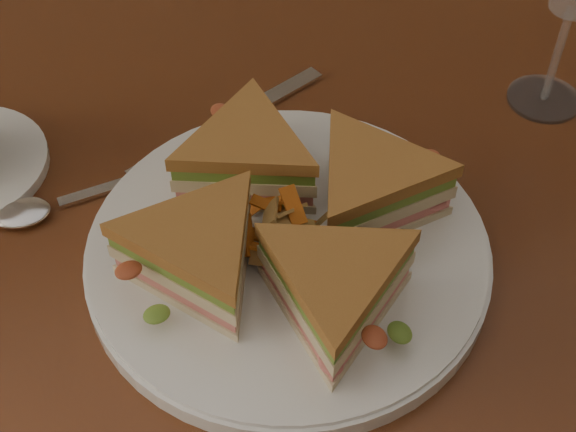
{
  "coord_description": "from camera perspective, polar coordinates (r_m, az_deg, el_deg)",
  "views": [
    {
      "loc": [
        -0.04,
        -0.42,
        1.24
      ],
      "look_at": [
        0.04,
        -0.04,
        0.8
      ],
      "focal_mm": 50.0,
      "sensor_mm": 36.0,
      "label": 1
    }
  ],
  "objects": [
    {
      "name": "plate",
      "position": [
        0.62,
        0.0,
        -2.58
      ],
      "size": [
        0.31,
        0.31,
        0.02
      ],
      "primitive_type": "cylinder",
      "color": "silver",
      "rests_on": "table"
    },
    {
      "name": "sandwich_wedges",
      "position": [
        0.59,
        -0.0,
        -0.32
      ],
      "size": [
        0.3,
        0.3,
        0.06
      ],
      "color": "beige",
      "rests_on": "plate"
    },
    {
      "name": "spoon",
      "position": [
        0.68,
        -16.59,
        0.74
      ],
      "size": [
        0.18,
        0.06,
        0.01
      ],
      "rotation": [
        0.0,
        0.0,
        0.24
      ],
      "color": "silver",
      "rests_on": "table"
    },
    {
      "name": "knife",
      "position": [
        0.73,
        -4.69,
        6.42
      ],
      "size": [
        0.19,
        0.12,
        0.0
      ],
      "rotation": [
        0.0,
        0.0,
        0.52
      ],
      "color": "silver",
      "rests_on": "table"
    },
    {
      "name": "table",
      "position": [
        0.72,
        -3.5,
        -5.73
      ],
      "size": [
        1.2,
        0.8,
        0.75
      ],
      "color": "#3D1C0D",
      "rests_on": "ground"
    },
    {
      "name": "crisps_mound",
      "position": [
        0.59,
        0.0,
        -0.58
      ],
      "size": [
        0.09,
        0.09,
        0.05
      ],
      "primitive_type": null,
      "color": "#CF631A",
      "rests_on": "plate"
    }
  ]
}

